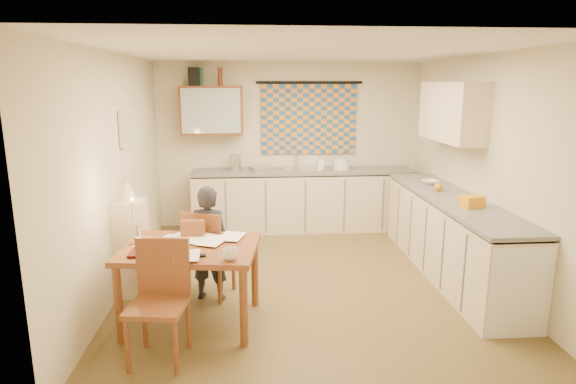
{
  "coord_description": "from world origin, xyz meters",
  "views": [
    {
      "loc": [
        -0.59,
        -5.12,
        2.17
      ],
      "look_at": [
        -0.18,
        0.2,
        0.98
      ],
      "focal_mm": 30.0,
      "sensor_mm": 36.0,
      "label": 1
    }
  ],
  "objects": [
    {
      "name": "floor",
      "position": [
        0.0,
        0.0,
        -0.01
      ],
      "size": [
        4.0,
        4.5,
        0.02
      ],
      "primitive_type": "cube",
      "color": "brown",
      "rests_on": "ground"
    },
    {
      "name": "ceiling",
      "position": [
        0.0,
        0.0,
        2.51
      ],
      "size": [
        4.0,
        4.5,
        0.02
      ],
      "primitive_type": "cube",
      "color": "white",
      "rests_on": "floor"
    },
    {
      "name": "wall_back",
      "position": [
        0.0,
        2.26,
        1.25
      ],
      "size": [
        4.0,
        0.02,
        2.5
      ],
      "primitive_type": "cube",
      "color": "beige",
      "rests_on": "floor"
    },
    {
      "name": "wall_front",
      "position": [
        0.0,
        -2.26,
        1.25
      ],
      "size": [
        4.0,
        0.02,
        2.5
      ],
      "primitive_type": "cube",
      "color": "beige",
      "rests_on": "floor"
    },
    {
      "name": "wall_left",
      "position": [
        -2.01,
        0.0,
        1.25
      ],
      "size": [
        0.02,
        4.5,
        2.5
      ],
      "primitive_type": "cube",
      "color": "beige",
      "rests_on": "floor"
    },
    {
      "name": "wall_right",
      "position": [
        2.01,
        0.0,
        1.25
      ],
      "size": [
        0.02,
        4.5,
        2.5
      ],
      "primitive_type": "cube",
      "color": "beige",
      "rests_on": "floor"
    },
    {
      "name": "window_blind",
      "position": [
        0.3,
        2.22,
        1.65
      ],
      "size": [
        1.45,
        0.03,
        1.05
      ],
      "primitive_type": "cube",
      "color": "#2B5581",
      "rests_on": "wall_back"
    },
    {
      "name": "curtain_rod",
      "position": [
        0.3,
        2.2,
        2.2
      ],
      "size": [
        1.6,
        0.04,
        0.04
      ],
      "primitive_type": "cylinder",
      "rotation": [
        0.0,
        1.57,
        0.0
      ],
      "color": "black",
      "rests_on": "wall_back"
    },
    {
      "name": "wall_cabinet",
      "position": [
        -1.15,
        2.08,
        1.8
      ],
      "size": [
        0.9,
        0.34,
        0.7
      ],
      "primitive_type": "cube",
      "color": "#5E2A15",
      "rests_on": "wall_back"
    },
    {
      "name": "wall_cabinet_glass",
      "position": [
        -1.15,
        1.91,
        1.8
      ],
      "size": [
        0.84,
        0.02,
        0.64
      ],
      "primitive_type": "cube",
      "color": "#99B2A5",
      "rests_on": "wall_back"
    },
    {
      "name": "upper_cabinet_right",
      "position": [
        1.83,
        0.55,
        1.85
      ],
      "size": [
        0.34,
        1.3,
        0.7
      ],
      "primitive_type": "cube",
      "color": "beige",
      "rests_on": "wall_right"
    },
    {
      "name": "framed_print",
      "position": [
        -1.97,
        0.4,
        1.7
      ],
      "size": [
        0.04,
        0.5,
        0.4
      ],
      "primitive_type": "cube",
      "color": "beige",
      "rests_on": "wall_left"
    },
    {
      "name": "print_canvas",
      "position": [
        -1.95,
        0.4,
        1.7
      ],
      "size": [
        0.01,
        0.42,
        0.32
      ],
      "primitive_type": "cube",
      "color": "beige",
      "rests_on": "wall_left"
    },
    {
      "name": "counter_back",
      "position": [
        0.19,
        1.95,
        0.45
      ],
      "size": [
        3.3,
        0.62,
        0.92
      ],
      "color": "beige",
      "rests_on": "floor"
    },
    {
      "name": "counter_right",
      "position": [
        1.7,
        0.03,
        0.45
      ],
      "size": [
        0.62,
        2.95,
        0.92
      ],
      "color": "beige",
      "rests_on": "floor"
    },
    {
      "name": "stove",
      "position": [
        1.7,
        -1.18,
        0.43
      ],
      "size": [
        0.56,
        0.56,
        0.87
      ],
      "color": "white",
      "rests_on": "floor"
    },
    {
      "name": "sink",
      "position": [
        0.18,
        1.95,
        0.88
      ],
      "size": [
        0.61,
        0.52,
        0.1
      ],
      "primitive_type": "cube",
      "rotation": [
        0.0,
        0.0,
        0.14
      ],
      "color": "silver",
      "rests_on": "counter_back"
    },
    {
      "name": "tap",
      "position": [
        0.1,
        2.13,
        1.06
      ],
      "size": [
        0.04,
        0.04,
        0.28
      ],
      "primitive_type": "cylinder",
      "rotation": [
        0.0,
        0.0,
        -0.21
      ],
      "color": "silver",
      "rests_on": "counter_back"
    },
    {
      "name": "dish_rack",
      "position": [
        -0.42,
        1.95,
        0.95
      ],
      "size": [
        0.43,
        0.4,
        0.06
      ],
      "primitive_type": "cube",
      "rotation": [
        0.0,
        0.0,
        0.34
      ],
      "color": "silver",
      "rests_on": "counter_back"
    },
    {
      "name": "kettle",
      "position": [
        -0.83,
        1.95,
        1.04
      ],
      "size": [
        0.22,
        0.22,
        0.24
      ],
      "primitive_type": "cylinder",
      "rotation": [
        0.0,
        0.0,
        0.24
      ],
      "color": "silver",
      "rests_on": "counter_back"
    },
    {
      "name": "mixing_bowl",
      "position": [
        0.77,
        1.95,
        1.0
      ],
      "size": [
        0.32,
        0.32,
        0.16
      ],
      "primitive_type": "cylinder",
      "rotation": [
        0.0,
        0.0,
        0.42
      ],
      "color": "white",
      "rests_on": "counter_back"
    },
    {
      "name": "soap_bottle",
      "position": [
        0.46,
        2.0,
        1.02
      ],
      "size": [
        0.1,
        0.1,
        0.19
      ],
      "primitive_type": "imported",
      "rotation": [
        0.0,
        0.0,
        0.06
      ],
      "color": "white",
      "rests_on": "counter_back"
    },
    {
      "name": "bowl",
      "position": [
        1.7,
        0.77,
        0.95
      ],
      "size": [
        0.27,
        0.27,
        0.05
      ],
      "primitive_type": "imported",
      "rotation": [
        0.0,
        0.0,
        0.13
      ],
      "color": "white",
      "rests_on": "counter_right"
    },
    {
      "name": "orange_bag",
      "position": [
        1.7,
        -0.42,
        0.98
      ],
      "size": [
        0.25,
        0.21,
        0.12
      ],
      "primitive_type": "cube",
      "rotation": [
        0.0,
        0.0,
        0.27
      ],
      "color": "orange",
      "rests_on": "counter_right"
    },
    {
      "name": "fruit_orange",
      "position": [
        1.65,
        0.36,
        0.97
      ],
      "size": [
        0.1,
        0.1,
        0.1
      ],
      "primitive_type": "sphere",
      "color": "orange",
      "rests_on": "counter_right"
    },
    {
      "name": "speaker",
      "position": [
        -1.39,
        2.08,
        2.28
      ],
      "size": [
        0.19,
        0.22,
        0.26
      ],
      "primitive_type": "cube",
      "rotation": [
        0.0,
        0.0,
        0.13
      ],
      "color": "black",
      "rests_on": "wall_cabinet"
    },
    {
      "name": "bottle_green",
      "position": [
        -1.29,
        2.08,
        2.28
      ],
      "size": [
        0.08,
        0.08,
        0.26
      ],
      "primitive_type": "cylinder",
      "rotation": [
        0.0,
        0.0,
        0.2
      ],
      "color": "#195926",
      "rests_on": "wall_cabinet"
    },
    {
      "name": "bottle_brown",
      "position": [
        -1.01,
        2.08,
        2.28
      ],
      "size": [
        0.08,
        0.08,
        0.26
      ],
      "primitive_type": "cylinder",
      "rotation": [
        0.0,
        0.0,
        -0.17
      ],
      "color": "#5E2A15",
      "rests_on": "wall_cabinet"
    },
    {
      "name": "dining_table",
      "position": [
        -1.15,
        -0.95,
        0.38
      ],
      "size": [
        1.29,
        1.05,
        0.75
      ],
      "rotation": [
        0.0,
        0.0,
        -0.13
      ],
      "color": "brown",
      "rests_on": "floor"
    },
    {
      "name": "chair_far",
      "position": [
        -1.04,
        -0.36,
        0.29
      ],
      "size": [
        0.54,
        0.54,
        0.94
      ],
      "rotation": [
        0.0,
        0.0,
        2.78
      ],
      "color": "brown",
      "rests_on": "floor"
    },
    {
      "name": "chair_near",
      "position": [
        -1.34,
        -1.54,
        0.3
      ],
      "size": [
        0.49,
        0.49,
        0.97
      ],
      "rotation": [
        0.0,
        0.0,
        -0.14
      ],
      "color": "brown",
      "rests_on": "floor"
    },
    {
      "name": "person",
      "position": [
        -1.03,
        -0.44,
        0.6
      ],
      "size": [
        0.56,
        0.48,
        1.2
      ],
      "primitive_type": "imported",
      "rotation": [
        0.0,
        0.0,
        2.91
      ],
      "color": "black",
      "rests_on": "floor"
    },
    {
      "name": "shelf_stand",
      "position": [
        -1.84,
        -0.27,
        0.51
      ],
      "size": [
        0.32,
        0.3,
        1.02
      ],
      "primitive_type": "cube",
      "color": "beige",
      "rests_on": "floor"
    },
    {
      "name": "lampshade",
      "position": [
        -1.84,
        -0.27,
        1.13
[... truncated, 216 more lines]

